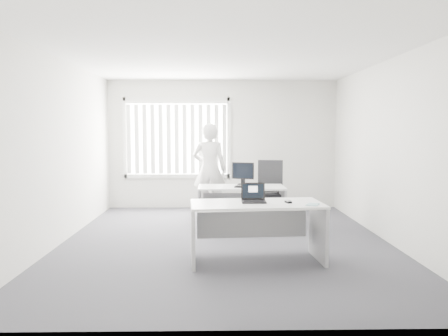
{
  "coord_description": "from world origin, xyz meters",
  "views": [
    {
      "loc": [
        -0.14,
        -6.62,
        1.72
      ],
      "look_at": [
        -0.02,
        0.15,
        1.13
      ],
      "focal_mm": 35.0,
      "sensor_mm": 36.0,
      "label": 1
    }
  ],
  "objects_px": {
    "desk_near": "(257,219)",
    "desk_far": "(241,197)",
    "laptop": "(254,193)",
    "person": "(209,169)",
    "monitor": "(243,174)",
    "office_chair": "(270,202)"
  },
  "relations": [
    {
      "from": "desk_near",
      "to": "desk_far",
      "type": "bearing_deg",
      "value": 87.65
    },
    {
      "from": "desk_near",
      "to": "laptop",
      "type": "relative_size",
      "value": 5.54
    },
    {
      "from": "person",
      "to": "monitor",
      "type": "height_order",
      "value": "person"
    },
    {
      "from": "desk_far",
      "to": "person",
      "type": "xyz_separation_m",
      "value": [
        -0.59,
        0.98,
        0.42
      ]
    },
    {
      "from": "laptop",
      "to": "office_chair",
      "type": "bearing_deg",
      "value": 78.35
    },
    {
      "from": "desk_far",
      "to": "laptop",
      "type": "xyz_separation_m",
      "value": [
        0.04,
        -2.18,
        0.39
      ]
    },
    {
      "from": "desk_far",
      "to": "monitor",
      "type": "height_order",
      "value": "monitor"
    },
    {
      "from": "office_chair",
      "to": "laptop",
      "type": "xyz_separation_m",
      "value": [
        -0.53,
        -2.56,
        0.55
      ]
    },
    {
      "from": "desk_far",
      "to": "office_chair",
      "type": "xyz_separation_m",
      "value": [
        0.57,
        0.39,
        -0.15
      ]
    },
    {
      "from": "desk_far",
      "to": "office_chair",
      "type": "bearing_deg",
      "value": 33.92
    },
    {
      "from": "laptop",
      "to": "desk_near",
      "type": "bearing_deg",
      "value": -30.75
    },
    {
      "from": "office_chair",
      "to": "person",
      "type": "relative_size",
      "value": 0.62
    },
    {
      "from": "desk_near",
      "to": "desk_far",
      "type": "relative_size",
      "value": 1.13
    },
    {
      "from": "monitor",
      "to": "desk_far",
      "type": "bearing_deg",
      "value": -82.61
    },
    {
      "from": "person",
      "to": "desk_far",
      "type": "bearing_deg",
      "value": 127.84
    },
    {
      "from": "desk_far",
      "to": "monitor",
      "type": "distance_m",
      "value": 0.49
    },
    {
      "from": "person",
      "to": "monitor",
      "type": "bearing_deg",
      "value": 138.42
    },
    {
      "from": "desk_near",
      "to": "laptop",
      "type": "xyz_separation_m",
      "value": [
        -0.04,
        0.02,
        0.34
      ]
    },
    {
      "from": "office_chair",
      "to": "monitor",
      "type": "bearing_deg",
      "value": -159.73
    },
    {
      "from": "desk_far",
      "to": "laptop",
      "type": "distance_m",
      "value": 2.21
    },
    {
      "from": "office_chair",
      "to": "desk_far",
      "type": "bearing_deg",
      "value": -138.58
    },
    {
      "from": "desk_far",
      "to": "office_chair",
      "type": "distance_m",
      "value": 0.71
    }
  ]
}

